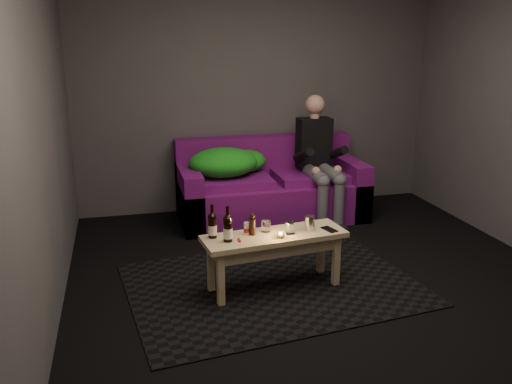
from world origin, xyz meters
TOP-DOWN VIEW (x-y plane):
  - floor at (0.00, 0.00)m, footprint 4.50×4.50m
  - room at (0.00, 0.47)m, footprint 4.50×4.50m
  - rug at (-0.40, 0.19)m, footprint 2.40×1.87m
  - sofa at (0.03, 1.82)m, footprint 1.96×0.88m
  - green_blanket at (-0.44, 1.81)m, footprint 0.86×0.59m
  - person at (0.52, 1.66)m, footprint 0.35×0.81m
  - coffee_table at (-0.40, 0.14)m, footprint 1.15×0.48m
  - beer_bottle_a at (-0.88, 0.18)m, footprint 0.07×0.07m
  - beer_bottle_b at (-0.78, 0.08)m, footprint 0.07×0.07m
  - salt_shaker at (-0.61, 0.19)m, footprint 0.06×0.06m
  - pepper_mill at (-0.57, 0.16)m, footprint 0.06×0.06m
  - tumbler_back at (-0.46, 0.20)m, footprint 0.09×0.09m
  - tealight at (-0.38, 0.05)m, footprint 0.06×0.06m
  - tumbler_front at (-0.29, 0.12)m, footprint 0.08×0.08m
  - steel_cup at (-0.11, 0.16)m, footprint 0.10×0.10m
  - smartphone at (0.03, 0.12)m, footprint 0.11×0.15m
  - red_lighter at (-0.70, 0.06)m, footprint 0.02×0.07m

SIDE VIEW (x-z plane):
  - floor at x=0.00m, z-range 0.00..0.00m
  - rug at x=-0.40m, z-range 0.00..0.01m
  - sofa at x=0.03m, z-range -0.12..0.73m
  - coffee_table at x=-0.40m, z-range 0.15..0.60m
  - smartphone at x=0.03m, z-range 0.46..0.46m
  - red_lighter at x=-0.70m, z-range 0.46..0.47m
  - tealight at x=-0.38m, z-range 0.46..0.50m
  - tumbler_back at x=-0.46m, z-range 0.46..0.54m
  - tumbler_front at x=-0.29m, z-range 0.46..0.55m
  - salt_shaker at x=-0.61m, z-range 0.46..0.55m
  - steel_cup at x=-0.11m, z-range 0.46..0.57m
  - pepper_mill at x=-0.57m, z-range 0.46..0.59m
  - beer_bottle_a at x=-0.88m, z-range 0.42..0.68m
  - beer_bottle_b at x=-0.78m, z-range 0.42..0.69m
  - green_blanket at x=-0.44m, z-range 0.49..0.78m
  - person at x=0.52m, z-range 0.02..1.33m
  - room at x=0.00m, z-range -0.61..3.89m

